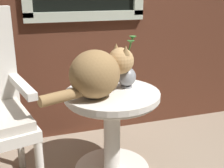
% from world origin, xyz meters
% --- Properties ---
extents(wicker_side_table, '(0.57, 0.57, 0.55)m').
position_xyz_m(wicker_side_table, '(0.13, 0.17, 0.37)').
color(wicker_side_table, silver).
rests_on(wicker_side_table, ground_plane).
extents(cat, '(0.58, 0.36, 0.28)m').
position_xyz_m(cat, '(0.03, 0.12, 0.70)').
color(cat, olive).
rests_on(cat, wicker_side_table).
extents(pewter_vase_with_ivy, '(0.12, 0.13, 0.32)m').
position_xyz_m(pewter_vase_with_ivy, '(0.24, 0.22, 0.65)').
color(pewter_vase_with_ivy, gray).
rests_on(pewter_vase_with_ivy, wicker_side_table).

